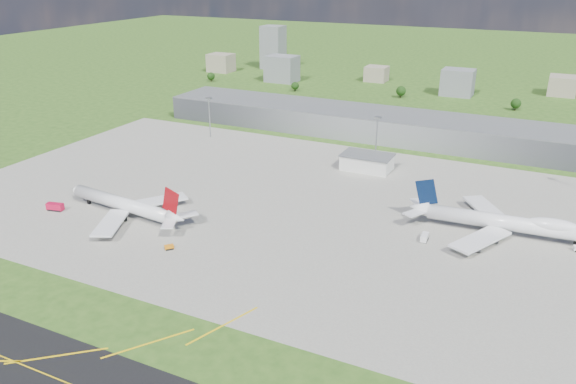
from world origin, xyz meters
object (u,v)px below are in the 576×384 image
at_px(airliner_red_twin, 126,205).
at_px(tug_yellow, 169,247).
at_px(airliner_blue_quad, 508,223).
at_px(fire_truck, 55,207).
at_px(van_white_near, 424,238).

bearing_deg(airliner_red_twin, tug_yellow, 160.12).
relative_size(airliner_blue_quad, fire_truck, 9.55).
bearing_deg(van_white_near, airliner_red_twin, 102.39).
distance_m(fire_truck, van_white_near, 163.09).
bearing_deg(fire_truck, van_white_near, 2.64).
height_order(airliner_red_twin, tug_yellow, airliner_red_twin).
height_order(airliner_blue_quad, van_white_near, airliner_blue_quad).
bearing_deg(airliner_red_twin, fire_truck, 22.27).
xyz_separation_m(fire_truck, tug_yellow, (69.25, -8.18, -0.78)).
distance_m(airliner_blue_quad, fire_truck, 196.71).
bearing_deg(tug_yellow, airliner_red_twin, 105.48).
height_order(fire_truck, tug_yellow, fire_truck).
relative_size(fire_truck, van_white_near, 1.41).
bearing_deg(airliner_blue_quad, fire_truck, -165.19).
height_order(airliner_blue_quad, fire_truck, airliner_blue_quad).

